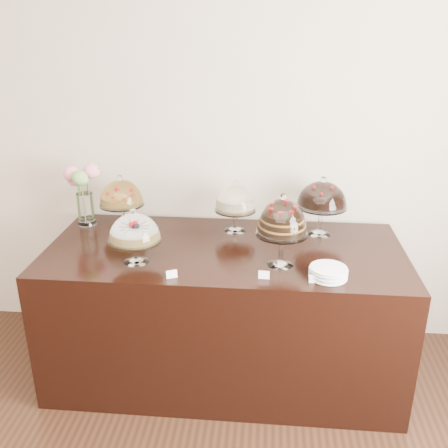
# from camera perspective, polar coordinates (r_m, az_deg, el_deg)

# --- Properties ---
(wall_back) EXTENTS (5.00, 0.04, 3.00)m
(wall_back) POSITION_cam_1_polar(r_m,az_deg,el_deg) (3.45, -3.41, 10.37)
(wall_back) COLOR #C2B09C
(wall_back) RESTS_ON ground
(display_counter) EXTENTS (2.20, 1.00, 0.90)m
(display_counter) POSITION_cam_1_polar(r_m,az_deg,el_deg) (3.30, 0.08, -9.88)
(display_counter) COLOR black
(display_counter) RESTS_ON ground
(cake_stand_sugar_sponge) EXTENTS (0.30, 0.30, 0.33)m
(cake_stand_sugar_sponge) POSITION_cam_1_polar(r_m,az_deg,el_deg) (2.88, -10.22, -0.73)
(cake_stand_sugar_sponge) COLOR white
(cake_stand_sugar_sponge) RESTS_ON display_counter
(cake_stand_choco_layer) EXTENTS (0.29, 0.29, 0.43)m
(cake_stand_choco_layer) POSITION_cam_1_polar(r_m,az_deg,el_deg) (2.78, 6.67, 0.48)
(cake_stand_choco_layer) COLOR white
(cake_stand_choco_layer) RESTS_ON display_counter
(cake_stand_cheesecake) EXTENTS (0.28, 0.28, 0.35)m
(cake_stand_cheesecake) POSITION_cam_1_polar(r_m,az_deg,el_deg) (3.27, 1.31, 2.73)
(cake_stand_cheesecake) COLOR white
(cake_stand_cheesecake) RESTS_ON display_counter
(cake_stand_dark_choco) EXTENTS (0.33, 0.33, 0.39)m
(cake_stand_dark_choco) POSITION_cam_1_polar(r_m,az_deg,el_deg) (3.26, 11.15, 3.06)
(cake_stand_dark_choco) COLOR white
(cake_stand_dark_choco) RESTS_ON display_counter
(cake_stand_fruit_tart) EXTENTS (0.30, 0.30, 0.37)m
(cake_stand_fruit_tart) POSITION_cam_1_polar(r_m,az_deg,el_deg) (3.40, -11.68, 3.29)
(cake_stand_fruit_tart) COLOR white
(cake_stand_fruit_tart) RESTS_ON display_counter
(flower_vase) EXTENTS (0.23, 0.27, 0.43)m
(flower_vase) POSITION_cam_1_polar(r_m,az_deg,el_deg) (3.49, -15.88, 4.13)
(flower_vase) COLOR white
(flower_vase) RESTS_ON display_counter
(plate_stack) EXTENTS (0.20, 0.20, 0.06)m
(plate_stack) POSITION_cam_1_polar(r_m,az_deg,el_deg) (2.78, 11.82, -5.45)
(plate_stack) COLOR white
(plate_stack) RESTS_ON display_counter
(price_card_left) EXTENTS (0.06, 0.04, 0.04)m
(price_card_left) POSITION_cam_1_polar(r_m,az_deg,el_deg) (2.74, -6.00, -5.72)
(price_card_left) COLOR white
(price_card_left) RESTS_ON display_counter
(price_card_right) EXTENTS (0.06, 0.02, 0.04)m
(price_card_right) POSITION_cam_1_polar(r_m,az_deg,el_deg) (2.72, 10.32, -6.22)
(price_card_right) COLOR white
(price_card_right) RESTS_ON display_counter
(price_card_extra) EXTENTS (0.06, 0.02, 0.04)m
(price_card_extra) POSITION_cam_1_polar(r_m,az_deg,el_deg) (2.73, 4.58, -5.82)
(price_card_extra) COLOR white
(price_card_extra) RESTS_ON display_counter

